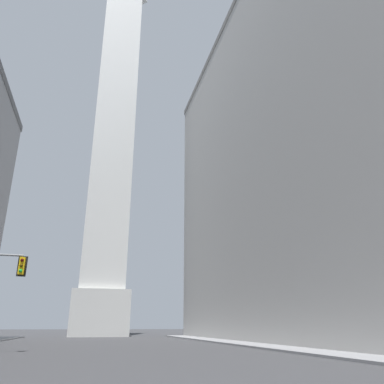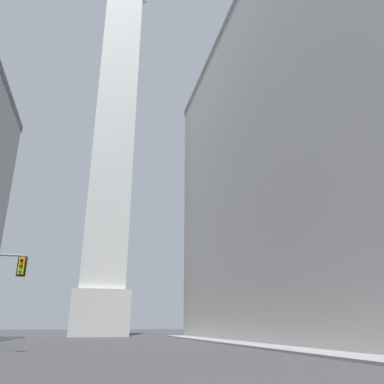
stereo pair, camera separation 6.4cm
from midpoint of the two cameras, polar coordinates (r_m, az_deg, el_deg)
The scene contains 3 objects.
sidewalk_right at distance 27.77m, azimuth 18.01°, elevation -21.93°, with size 5.00×77.61×0.15m, color gray.
building_right at distance 46.36m, azimuth 19.03°, elevation 6.02°, with size 19.62×56.57×41.70m.
obelisk at distance 74.28m, azimuth -11.77°, elevation 9.52°, with size 8.98×8.98×78.07m.
Camera 1 is at (-1.53, -0.41, 1.57)m, focal length 35.00 mm.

